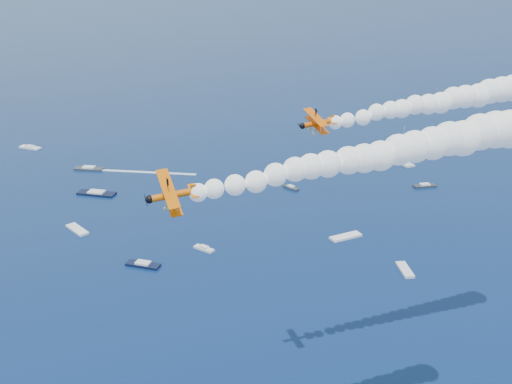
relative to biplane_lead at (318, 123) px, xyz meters
name	(u,v)px	position (x,y,z in m)	size (l,w,h in m)	color
biplane_lead	(318,123)	(0.00, 0.00, 0.00)	(6.41, 7.18, 4.33)	#E55504
biplane_trail	(172,195)	(-30.07, -19.42, -0.84)	(6.49, 7.28, 4.39)	#E15F04
smoke_trail_lead	(453,99)	(26.37, -1.22, 1.98)	(52.38, 7.80, 9.59)	white
smoke_trail_trail	(364,157)	(-3.71, -20.81, 1.14)	(52.37, 8.10, 9.59)	white
spectator_boats	(125,230)	(-19.89, 89.61, -56.24)	(240.22, 190.10, 0.70)	#2F363F
boat_wakes	(9,271)	(-54.43, 75.54, -56.56)	(141.73, 145.23, 0.04)	white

